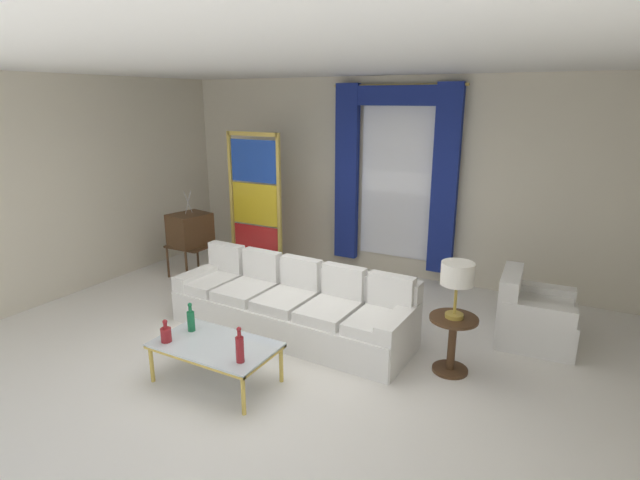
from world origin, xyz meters
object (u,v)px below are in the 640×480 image
(bottle_amber_squat, at_px, (240,348))
(armchair_white, at_px, (531,318))
(couch_white_long, at_px, (294,306))
(round_side_table, at_px, (452,339))
(coffee_table, at_px, (215,347))
(vintage_tv, at_px, (190,231))
(bottle_crystal_tall, at_px, (191,320))
(bottle_blue_decanter, at_px, (166,334))
(peacock_figurine, at_px, (266,268))
(table_lamp_brass, at_px, (457,276))
(stained_glass_divider, at_px, (255,207))

(bottle_amber_squat, xyz_separation_m, armchair_white, (2.15, 2.55, -0.26))
(armchair_white, bearing_deg, couch_white_long, -157.15)
(couch_white_long, distance_m, round_side_table, 1.89)
(coffee_table, bearing_deg, vintage_tv, 136.59)
(bottle_crystal_tall, height_order, vintage_tv, vintage_tv)
(bottle_blue_decanter, relative_size, vintage_tv, 0.17)
(round_side_table, bearing_deg, coffee_table, -146.56)
(armchair_white, bearing_deg, round_side_table, -119.62)
(couch_white_long, relative_size, peacock_figurine, 4.91)
(armchair_white, xyz_separation_m, table_lamp_brass, (-0.62, -1.10, 0.74))
(couch_white_long, height_order, coffee_table, couch_white_long)
(bottle_amber_squat, relative_size, round_side_table, 0.57)
(stained_glass_divider, relative_size, peacock_figurine, 3.67)
(armchair_white, bearing_deg, table_lamp_brass, -119.62)
(bottle_crystal_tall, height_order, armchair_white, armchair_white)
(bottle_blue_decanter, bearing_deg, round_side_table, 31.74)
(bottle_amber_squat, bearing_deg, table_lamp_brass, 43.45)
(armchair_white, relative_size, table_lamp_brass, 1.53)
(vintage_tv, bearing_deg, armchair_white, 2.31)
(bottle_blue_decanter, bearing_deg, bottle_amber_squat, 2.18)
(bottle_crystal_tall, relative_size, vintage_tv, 0.23)
(bottle_amber_squat, distance_m, stained_glass_divider, 3.64)
(bottle_amber_squat, bearing_deg, armchair_white, 49.77)
(coffee_table, distance_m, peacock_figurine, 2.80)
(peacock_figurine, height_order, round_side_table, round_side_table)
(stained_glass_divider, bearing_deg, table_lamp_brass, -23.89)
(coffee_table, relative_size, bottle_blue_decanter, 5.13)
(coffee_table, relative_size, peacock_figurine, 1.98)
(table_lamp_brass, bearing_deg, armchair_white, 60.38)
(bottle_blue_decanter, height_order, round_side_table, bottle_blue_decanter)
(bottle_crystal_tall, height_order, peacock_figurine, bottle_crystal_tall)
(bottle_amber_squat, bearing_deg, peacock_figurine, 120.66)
(coffee_table, height_order, armchair_white, armchair_white)
(couch_white_long, xyz_separation_m, bottle_blue_decanter, (-0.51, -1.52, 0.19))
(coffee_table, bearing_deg, peacock_figurine, 114.80)
(bottle_crystal_tall, bearing_deg, coffee_table, -14.75)
(bottle_crystal_tall, height_order, stained_glass_divider, stained_glass_divider)
(vintage_tv, bearing_deg, stained_glass_divider, 40.97)
(stained_glass_divider, xyz_separation_m, table_lamp_brass, (3.51, -1.56, -0.03))
(bottle_blue_decanter, relative_size, peacock_figurine, 0.39)
(coffee_table, distance_m, bottle_crystal_tall, 0.43)
(bottle_blue_decanter, distance_m, stained_glass_divider, 3.29)
(armchair_white, relative_size, stained_glass_divider, 0.40)
(bottle_crystal_tall, distance_m, round_side_table, 2.64)
(bottle_amber_squat, distance_m, peacock_figurine, 3.15)
(bottle_crystal_tall, bearing_deg, round_side_table, 26.88)
(bottle_blue_decanter, xyz_separation_m, round_side_table, (2.40, 1.48, -0.14))
(bottle_blue_decanter, bearing_deg, bottle_crystal_tall, 80.12)
(bottle_blue_decanter, bearing_deg, couch_white_long, 71.46)
(bottle_blue_decanter, bearing_deg, vintage_tv, 128.20)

